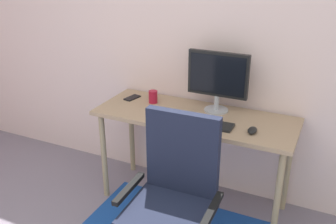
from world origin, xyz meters
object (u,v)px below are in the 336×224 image
at_px(keyboard, 202,123).
at_px(cell_phone, 132,98).
at_px(computer_mouse, 252,130).
at_px(office_chair, 173,212).
at_px(coffee_cup, 153,97).
at_px(monitor, 218,77).
at_px(desk, 194,125).

distance_m(keyboard, cell_phone, 0.73).
height_order(computer_mouse, cell_phone, computer_mouse).
relative_size(computer_mouse, office_chair, 0.10).
relative_size(coffee_cup, office_chair, 0.10).
distance_m(monitor, keyboard, 0.37).
relative_size(computer_mouse, cell_phone, 0.74).
distance_m(computer_mouse, coffee_cup, 0.86).
relative_size(desk, cell_phone, 10.57).
distance_m(keyboard, coffee_cup, 0.54).
height_order(monitor, coffee_cup, monitor).
bearing_deg(office_chair, keyboard, 90.76).
height_order(cell_phone, office_chair, office_chair).
xyz_separation_m(keyboard, coffee_cup, (-0.49, 0.21, 0.04)).
height_order(coffee_cup, cell_phone, coffee_cup).
distance_m(desk, cell_phone, 0.60).
relative_size(desk, monitor, 3.28).
height_order(computer_mouse, office_chair, office_chair).
xyz_separation_m(monitor, cell_phone, (-0.70, -0.04, -0.26)).
relative_size(desk, keyboard, 3.44).
bearing_deg(office_chair, computer_mouse, 58.30).
xyz_separation_m(keyboard, office_chair, (0.02, -0.55, -0.37)).
bearing_deg(coffee_cup, keyboard, -23.14).
bearing_deg(desk, cell_phone, 170.84).
distance_m(keyboard, office_chair, 0.66).
xyz_separation_m(computer_mouse, cell_phone, (-1.04, 0.21, -0.01)).
bearing_deg(monitor, cell_phone, -176.46).
distance_m(monitor, office_chair, 1.03).
relative_size(keyboard, computer_mouse, 4.13).
bearing_deg(computer_mouse, monitor, 142.89).
bearing_deg(office_chair, desk, 99.26).
relative_size(desk, coffee_cup, 15.04).
height_order(desk, cell_phone, cell_phone).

